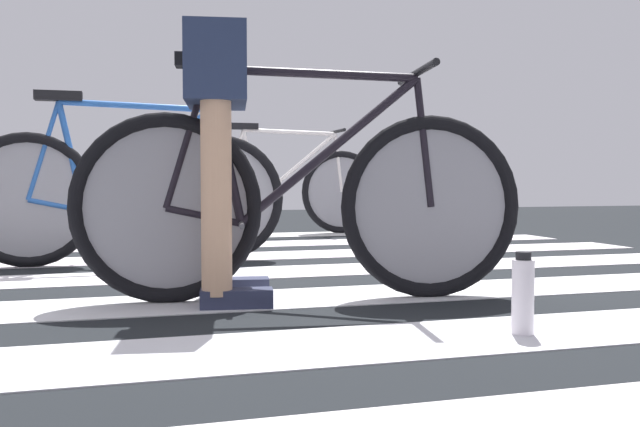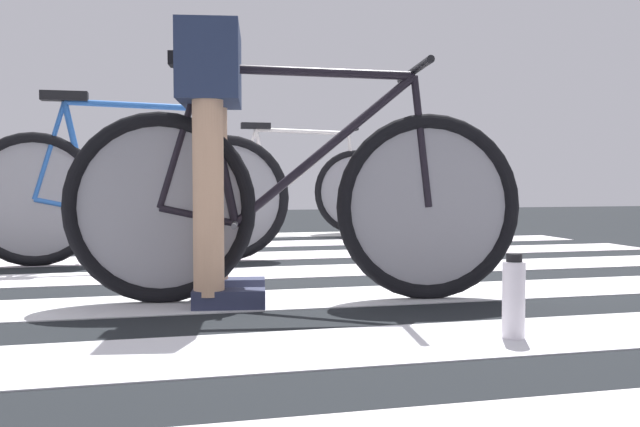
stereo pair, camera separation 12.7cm
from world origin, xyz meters
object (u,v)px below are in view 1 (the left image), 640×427
Objects in this scene: bicycle_1_of_3 at (300,200)px; bicycle_3_of_3 at (284,189)px; cyclist_1_of_3 at (218,127)px; water_bottle at (523,296)px; bicycle_2_of_3 at (128,194)px.

bicycle_1_of_3 is 3.22m from bicycle_3_of_3.
water_bottle is (0.79, -0.81, -0.54)m from cyclist_1_of_3.
bicycle_1_of_3 is 1.50m from bicycle_2_of_3.
cyclist_1_of_3 is 1.38m from bicycle_2_of_3.
cyclist_1_of_3 is at bearing 134.34° from water_bottle.
bicycle_3_of_3 is at bearing 86.92° from bicycle_1_of_3.
bicycle_3_of_3 reaches higher than water_bottle.
bicycle_1_of_3 is 0.42m from cyclist_1_of_3.
bicycle_2_of_3 is at bearing 117.68° from water_bottle.
water_bottle is at bearing -62.49° from bicycle_2_of_3.
bicycle_1_of_3 is 1.68× the size of cyclist_1_of_3.
bicycle_1_of_3 is at bearing 122.50° from water_bottle.
bicycle_2_of_3 is (-0.63, 1.36, 0.00)m from bicycle_1_of_3.
bicycle_3_of_3 is at bearing 53.97° from bicycle_2_of_3.
cyclist_1_of_3 is at bearing 180.00° from bicycle_1_of_3.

